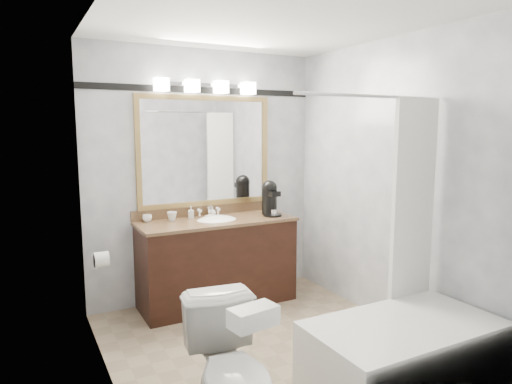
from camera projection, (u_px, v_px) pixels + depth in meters
room at (268, 192)px, 3.48m from camera, size 2.42×2.62×2.52m
vanity at (217, 260)px, 4.48m from camera, size 1.53×0.58×0.97m
mirror at (205, 151)px, 4.57m from camera, size 1.40×0.04×1.10m
vanity_light_bar at (206, 86)px, 4.43m from camera, size 1.02×0.14×0.12m
accent_stripe at (204, 90)px, 4.49m from camera, size 2.40×0.01×0.06m
bathtub at (404, 344)px, 3.08m from camera, size 1.30×0.75×1.96m
tp_roll at (101, 259)px, 3.61m from camera, size 0.11×0.12×0.12m
toilet at (233, 375)px, 2.51m from camera, size 0.53×0.80×0.77m
tissue_box at (253, 317)px, 2.23m from camera, size 0.25×0.16×0.10m
coffee_maker at (270, 197)px, 4.62m from camera, size 0.18×0.23×0.36m
cup_left at (147, 218)px, 4.31m from camera, size 0.11×0.11×0.07m
cup_right at (172, 216)px, 4.36m from camera, size 0.10×0.10×0.09m
soap_bottle_a at (191, 212)px, 4.47m from camera, size 0.07×0.07×0.12m
soap_bottle_b at (212, 211)px, 4.60m from camera, size 0.07×0.07×0.09m
soap_bar at (210, 216)px, 4.51m from camera, size 0.09×0.07×0.02m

